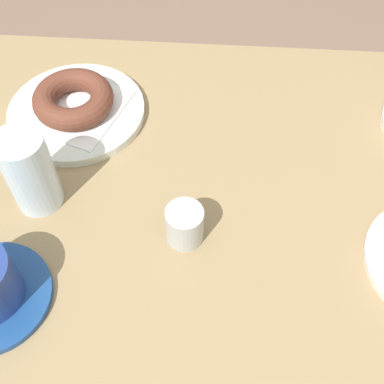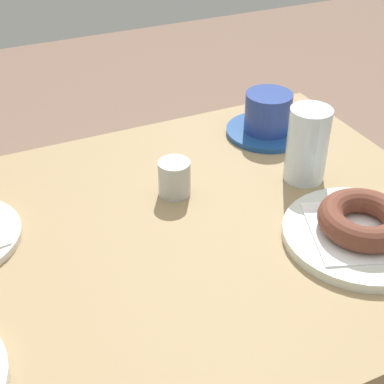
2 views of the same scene
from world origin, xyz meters
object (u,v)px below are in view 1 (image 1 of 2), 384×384
at_px(plate_chocolate_ring, 77,112).
at_px(water_glass, 29,172).
at_px(donut_chocolate_ring, 73,99).
at_px(sugar_jar, 185,225).

relative_size(plate_chocolate_ring, water_glass, 1.76).
bearing_deg(water_glass, plate_chocolate_ring, -95.98).
distance_m(plate_chocolate_ring, donut_chocolate_ring, 0.03).
distance_m(plate_chocolate_ring, water_glass, 0.18).
bearing_deg(plate_chocolate_ring, donut_chocolate_ring, 0.00).
height_order(plate_chocolate_ring, donut_chocolate_ring, donut_chocolate_ring).
distance_m(donut_chocolate_ring, water_glass, 0.17).
bearing_deg(water_glass, donut_chocolate_ring, -95.98).
distance_m(donut_chocolate_ring, sugar_jar, 0.29).
height_order(water_glass, sugar_jar, water_glass).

